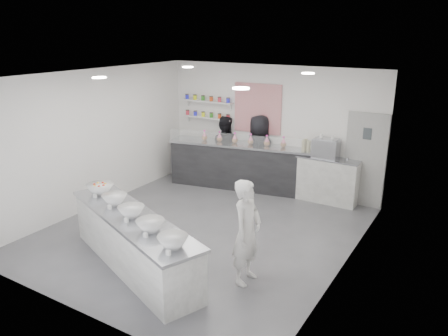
{
  "coord_description": "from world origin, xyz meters",
  "views": [
    {
      "loc": [
        4.41,
        -6.4,
        3.76
      ],
      "look_at": [
        0.27,
        0.4,
        1.24
      ],
      "focal_mm": 35.0,
      "sensor_mm": 36.0,
      "label": 1
    }
  ],
  "objects_px": {
    "prep_counter": "(133,242)",
    "espresso_ledge": "(327,180)",
    "espresso_machine": "(326,149)",
    "back_bar": "(242,166)",
    "staff_right": "(259,152)",
    "staff_left": "(224,149)",
    "woman_prep": "(247,232)"
  },
  "relations": [
    {
      "from": "back_bar",
      "to": "espresso_machine",
      "type": "distance_m",
      "value": 2.13
    },
    {
      "from": "back_bar",
      "to": "staff_left",
      "type": "height_order",
      "value": "staff_left"
    },
    {
      "from": "prep_counter",
      "to": "espresso_ledge",
      "type": "height_order",
      "value": "espresso_ledge"
    },
    {
      "from": "back_bar",
      "to": "woman_prep",
      "type": "xyz_separation_m",
      "value": [
        2.12,
        -3.68,
        0.27
      ]
    },
    {
      "from": "back_bar",
      "to": "espresso_ledge",
      "type": "distance_m",
      "value": 2.1
    },
    {
      "from": "espresso_ledge",
      "to": "woman_prep",
      "type": "xyz_separation_m",
      "value": [
        0.03,
        -3.86,
        0.32
      ]
    },
    {
      "from": "espresso_machine",
      "to": "prep_counter",
      "type": "bearing_deg",
      "value": -110.57
    },
    {
      "from": "prep_counter",
      "to": "espresso_ledge",
      "type": "bearing_deg",
      "value": 90.35
    },
    {
      "from": "espresso_machine",
      "to": "staff_left",
      "type": "relative_size",
      "value": 0.32
    },
    {
      "from": "prep_counter",
      "to": "back_bar",
      "type": "xyz_separation_m",
      "value": [
        -0.34,
        4.28,
        0.11
      ]
    },
    {
      "from": "espresso_machine",
      "to": "staff_left",
      "type": "bearing_deg",
      "value": 178.65
    },
    {
      "from": "back_bar",
      "to": "woman_prep",
      "type": "height_order",
      "value": "woman_prep"
    },
    {
      "from": "back_bar",
      "to": "espresso_machine",
      "type": "bearing_deg",
      "value": -6.1
    },
    {
      "from": "espresso_machine",
      "to": "espresso_ledge",
      "type": "bearing_deg",
      "value": 0.0
    },
    {
      "from": "espresso_ledge",
      "to": "prep_counter",
      "type": "bearing_deg",
      "value": -111.4
    },
    {
      "from": "prep_counter",
      "to": "staff_left",
      "type": "xyz_separation_m",
      "value": [
        -1.02,
        4.53,
        0.39
      ]
    },
    {
      "from": "staff_left",
      "to": "staff_right",
      "type": "distance_m",
      "value": 1.0
    },
    {
      "from": "prep_counter",
      "to": "staff_left",
      "type": "bearing_deg",
      "value": 124.41
    },
    {
      "from": "back_bar",
      "to": "staff_right",
      "type": "relative_size",
      "value": 2.0
    },
    {
      "from": "espresso_machine",
      "to": "back_bar",
      "type": "bearing_deg",
      "value": -174.71
    },
    {
      "from": "prep_counter",
      "to": "staff_left",
      "type": "height_order",
      "value": "staff_left"
    },
    {
      "from": "espresso_machine",
      "to": "woman_prep",
      "type": "xyz_separation_m",
      "value": [
        0.1,
        -3.86,
        -0.41
      ]
    },
    {
      "from": "espresso_ledge",
      "to": "staff_left",
      "type": "xyz_separation_m",
      "value": [
        -2.77,
        0.06,
        0.33
      ]
    },
    {
      "from": "prep_counter",
      "to": "staff_right",
      "type": "bearing_deg",
      "value": 112.0
    },
    {
      "from": "staff_left",
      "to": "staff_right",
      "type": "relative_size",
      "value": 0.93
    },
    {
      "from": "prep_counter",
      "to": "staff_right",
      "type": "xyz_separation_m",
      "value": [
        -0.02,
        4.53,
        0.46
      ]
    },
    {
      "from": "espresso_machine",
      "to": "staff_right",
      "type": "distance_m",
      "value": 1.73
    },
    {
      "from": "back_bar",
      "to": "espresso_ledge",
      "type": "bearing_deg",
      "value": -6.28
    },
    {
      "from": "woman_prep",
      "to": "staff_right",
      "type": "xyz_separation_m",
      "value": [
        -1.8,
        3.93,
        0.08
      ]
    },
    {
      "from": "espresso_ledge",
      "to": "espresso_machine",
      "type": "distance_m",
      "value": 0.73
    },
    {
      "from": "espresso_ledge",
      "to": "woman_prep",
      "type": "bearing_deg",
      "value": -89.57
    },
    {
      "from": "woman_prep",
      "to": "staff_left",
      "type": "xyz_separation_m",
      "value": [
        -2.8,
        3.93,
        0.02
      ]
    }
  ]
}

